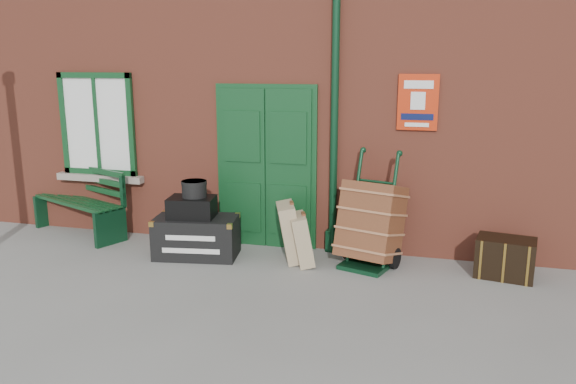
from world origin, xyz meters
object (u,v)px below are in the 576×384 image
(porter_trolley, at_px, (371,223))
(dark_trunk, at_px, (505,258))
(houdini_trunk, at_px, (197,237))
(bench, at_px, (82,199))

(porter_trolley, bearing_deg, dark_trunk, 18.18)
(houdini_trunk, height_order, porter_trolley, porter_trolley)
(porter_trolley, relative_size, dark_trunk, 2.15)
(houdini_trunk, distance_m, dark_trunk, 3.92)
(bench, xyz_separation_m, porter_trolley, (4.38, -0.30, 0.03))
(bench, xyz_separation_m, houdini_trunk, (2.10, -0.55, -0.25))
(porter_trolley, height_order, dark_trunk, porter_trolley)
(bench, bearing_deg, porter_trolley, 19.61)
(houdini_trunk, distance_m, porter_trolley, 2.31)
(houdini_trunk, relative_size, dark_trunk, 1.61)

